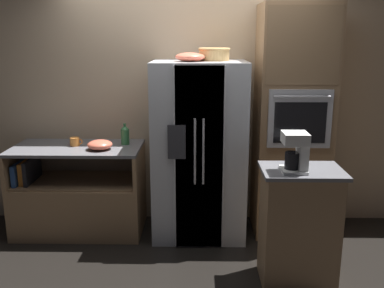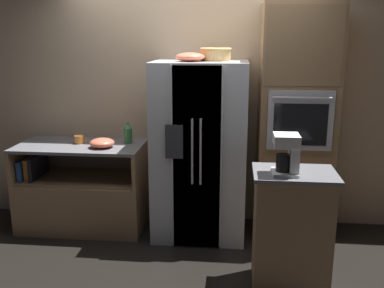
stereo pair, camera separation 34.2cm
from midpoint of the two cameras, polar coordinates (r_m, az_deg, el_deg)
name	(u,v)px [view 1 (the left image)]	position (r m, az deg, el deg)	size (l,w,h in m)	color
ground_plane	(185,233)	(4.52, -3.10, -11.77)	(20.00, 20.00, 0.00)	black
wall_back	(186,93)	(4.54, -2.95, 6.84)	(12.00, 0.06, 2.80)	tan
counter_left	(79,200)	(4.66, -16.89, -7.23)	(1.29, 0.68, 0.90)	#93704C
refrigerator	(199,150)	(4.25, -1.35, -0.88)	(0.91, 0.76, 1.75)	silver
wall_oven	(292,123)	(4.32, 11.03, 2.79)	(0.71, 0.64, 2.28)	#93704C
island_counter	(298,226)	(3.57, 11.34, -10.73)	(0.63, 0.46, 0.97)	#93704C
wicker_basket	(214,54)	(4.17, 0.59, 11.94)	(0.31, 0.31, 0.12)	tan
fruit_bowl	(190,57)	(4.04, -2.74, 11.51)	(0.28, 0.28, 0.08)	#DB664C
bottle_tall	(125,134)	(4.44, -11.11, 1.23)	(0.08, 0.08, 0.22)	#33723F
mug	(75,142)	(4.52, -17.44, 0.28)	(0.13, 0.10, 0.09)	orange
mixing_bowl	(100,145)	(4.30, -14.43, -0.12)	(0.24, 0.24, 0.09)	#DB664C
coffee_maker	(297,151)	(3.28, 10.98, -0.90)	(0.19, 0.20, 0.31)	white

